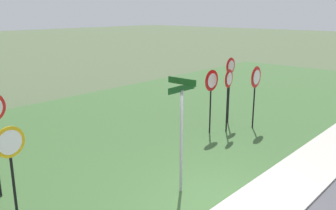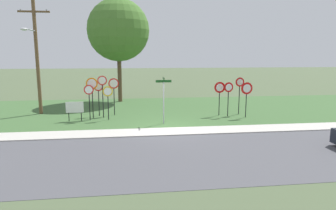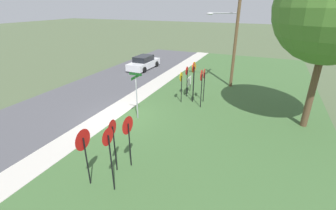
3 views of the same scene
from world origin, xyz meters
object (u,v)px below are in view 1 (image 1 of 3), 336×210
object	(u,v)px
yield_sign_far_left	(212,86)
street_name_post	(181,126)
stop_sign_near_right	(11,156)
yield_sign_far_right	(229,86)
yield_sign_near_right	(256,82)
yield_sign_near_left	(230,75)

from	to	relation	value
yield_sign_far_left	street_name_post	world-z (taller)	street_name_post
street_name_post	stop_sign_near_right	bearing A→B (deg)	155.20
stop_sign_near_right	yield_sign_far_right	distance (m)	8.09
yield_sign_near_right	yield_sign_far_right	bearing A→B (deg)	152.61
yield_sign_far_left	yield_sign_far_right	xyz separation A→B (m)	(0.50, -0.39, -0.01)
yield_sign_near_left	street_name_post	distance (m)	6.06
stop_sign_near_right	yield_sign_far_left	xyz separation A→B (m)	(7.59, 0.49, 0.18)
stop_sign_near_right	yield_sign_far_left	size ratio (longest dim) A/B	0.93
yield_sign_near_left	yield_sign_far_right	world-z (taller)	yield_sign_near_left
yield_sign_far_left	yield_sign_far_right	size ratio (longest dim) A/B	1.00
yield_sign_far_left	street_name_post	size ratio (longest dim) A/B	0.82
yield_sign_far_left	yield_sign_far_right	bearing A→B (deg)	-36.50
yield_sign_near_left	stop_sign_near_right	bearing A→B (deg)	-177.27
yield_sign_near_right	street_name_post	world-z (taller)	street_name_post
yield_sign_near_left	yield_sign_far_left	xyz separation A→B (m)	(-1.50, -0.18, -0.19)
yield_sign_near_right	yield_sign_far_left	distance (m)	1.83
yield_sign_far_left	yield_sign_far_right	distance (m)	0.64
stop_sign_near_right	yield_sign_far_left	world-z (taller)	yield_sign_far_left
yield_sign_near_left	yield_sign_near_right	xyz separation A→B (m)	(0.09, -1.07, -0.16)
yield_sign_near_right	yield_sign_far_right	xyz separation A→B (m)	(-1.09, 0.50, -0.04)
stop_sign_near_right	yield_sign_near_right	world-z (taller)	yield_sign_near_right
stop_sign_near_right	street_name_post	size ratio (longest dim) A/B	0.77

